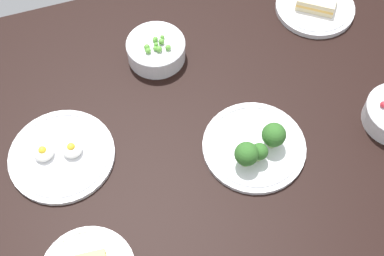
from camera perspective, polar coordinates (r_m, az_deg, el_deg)
dining_table at (r=118.13cm, az=0.00°, el=-1.00°), size 159.31×95.32×4.00cm
plate_sandwich at (r=141.38cm, az=13.16°, el=12.72°), size 20.05×20.05×4.60cm
plate_eggs at (r=116.11cm, az=-13.92°, el=-2.82°), size 22.67×22.67×4.19cm
plate_broccoli at (r=113.25cm, az=6.92°, el=-1.95°), size 22.34×22.34×7.84cm
bowl_peas at (r=126.66cm, az=-3.89°, el=8.45°), size 14.03×14.03×6.26cm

